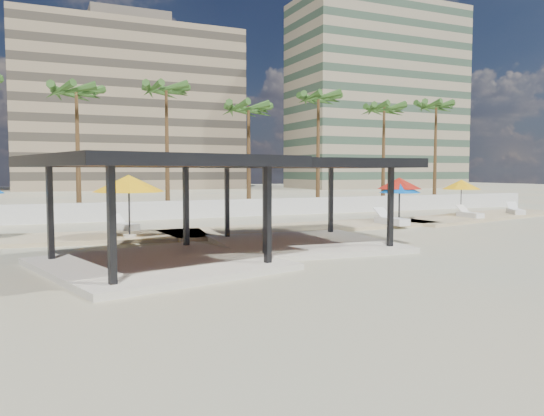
% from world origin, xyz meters
% --- Properties ---
extents(ground, '(200.00, 200.00, 0.00)m').
position_xyz_m(ground, '(0.00, 0.00, 0.00)').
color(ground, tan).
rests_on(ground, ground).
extents(promenade, '(44.45, 7.97, 0.24)m').
position_xyz_m(promenade, '(2.00, 7.67, 0.06)').
color(promenade, '#C6B284').
rests_on(promenade, ground).
extents(boundary_wall, '(56.00, 0.30, 1.20)m').
position_xyz_m(boundary_wall, '(0.00, 16.00, 0.60)').
color(boundary_wall, silver).
rests_on(boundary_wall, ground).
extents(building_mid, '(38.00, 16.00, 30.40)m').
position_xyz_m(building_mid, '(4.00, 78.00, 14.27)').
color(building_mid, '#847259').
rests_on(building_mid, ground).
extents(building_east, '(32.00, 15.00, 36.40)m').
position_xyz_m(building_east, '(48.00, 66.00, 17.27)').
color(building_east, gray).
rests_on(building_east, ground).
extents(pavilion_central, '(7.64, 7.64, 3.64)m').
position_xyz_m(pavilion_central, '(-1.30, 1.33, 2.17)').
color(pavilion_central, beige).
rests_on(pavilion_central, ground).
extents(pavilion_west, '(8.80, 8.80, 3.65)m').
position_xyz_m(pavilion_west, '(-7.97, -1.07, 2.18)').
color(pavilion_west, beige).
rests_on(pavilion_west, ground).
extents(umbrella_b, '(3.55, 3.55, 2.81)m').
position_xyz_m(umbrella_b, '(-7.76, 5.80, 2.59)').
color(umbrella_b, beige).
rests_on(umbrella_b, promenade).
extents(umbrella_c, '(3.58, 3.58, 2.58)m').
position_xyz_m(umbrella_c, '(8.97, 8.22, 2.39)').
color(umbrella_c, beige).
rests_on(umbrella_c, promenade).
extents(umbrella_d, '(3.40, 3.40, 2.28)m').
position_xyz_m(umbrella_d, '(8.65, 7.76, 2.14)').
color(umbrella_d, beige).
rests_on(umbrella_d, promenade).
extents(umbrella_e, '(3.47, 3.47, 2.39)m').
position_xyz_m(umbrella_e, '(14.92, 9.20, 2.24)').
color(umbrella_e, beige).
rests_on(umbrella_e, promenade).
extents(lounger_a, '(1.37, 2.11, 0.76)m').
position_xyz_m(lounger_a, '(-7.49, 9.24, 0.36)').
color(lounger_a, white).
rests_on(lounger_a, promenade).
extents(lounger_b, '(0.89, 2.37, 0.88)m').
position_xyz_m(lounger_b, '(6.62, 5.85, 0.39)').
color(lounger_b, white).
rests_on(lounger_b, promenade).
extents(lounger_c, '(0.77, 2.05, 0.76)m').
position_xyz_m(lounger_c, '(14.03, 7.50, 0.36)').
color(lounger_c, white).
rests_on(lounger_c, promenade).
extents(lounger_d, '(1.66, 2.15, 0.80)m').
position_xyz_m(lounger_d, '(18.98, 8.25, 0.37)').
color(lounger_d, white).
rests_on(lounger_d, promenade).
extents(palm_c, '(3.00, 3.00, 9.07)m').
position_xyz_m(palm_c, '(-9.00, 18.10, 7.92)').
color(palm_c, brown).
rests_on(palm_c, ground).
extents(palm_d, '(3.00, 3.00, 9.70)m').
position_xyz_m(palm_d, '(-3.00, 18.90, 8.51)').
color(palm_d, brown).
rests_on(palm_d, ground).
extents(palm_e, '(3.00, 3.00, 8.60)m').
position_xyz_m(palm_e, '(3.00, 18.40, 7.47)').
color(palm_e, brown).
rests_on(palm_e, ground).
extents(palm_f, '(3.00, 3.00, 9.74)m').
position_xyz_m(palm_f, '(9.00, 18.60, 8.55)').
color(palm_f, brown).
rests_on(palm_f, ground).
extents(palm_g, '(3.00, 3.00, 9.12)m').
position_xyz_m(palm_g, '(15.00, 18.20, 7.97)').
color(palm_g, brown).
rests_on(palm_g, ground).
extents(palm_h, '(3.00, 3.00, 9.76)m').
position_xyz_m(palm_h, '(21.00, 18.80, 8.57)').
color(palm_h, brown).
rests_on(palm_h, ground).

